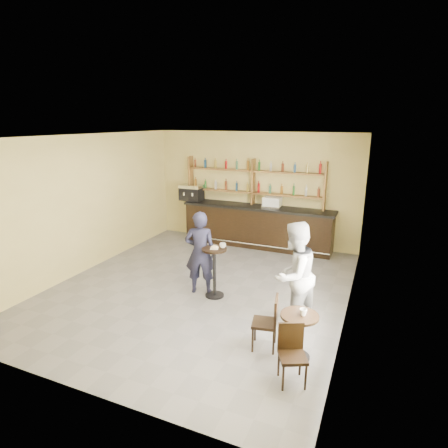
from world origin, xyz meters
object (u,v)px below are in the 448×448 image
at_px(man_main, 200,253).
at_px(chair_south, 293,356).
at_px(patron_second, 294,275).
at_px(cafe_table, 298,336).
at_px(pedestal_table, 215,272).
at_px(chair_west, 264,322).
at_px(bar_counter, 257,226).
at_px(pastry_case, 272,202).
at_px(espresso_machine, 192,192).

distance_m(man_main, chair_south, 3.21).
bearing_deg(patron_second, cafe_table, 42.39).
xyz_separation_m(pedestal_table, patron_second, (1.71, -0.47, 0.42)).
height_order(chair_west, chair_south, chair_west).
relative_size(pedestal_table, chair_south, 1.25).
xyz_separation_m(bar_counter, patron_second, (1.92, -3.86, 0.36)).
distance_m(pastry_case, man_main, 3.40).
distance_m(man_main, patron_second, 2.13).
relative_size(bar_counter, pastry_case, 8.82).
bearing_deg(pastry_case, chair_west, -69.05).
height_order(bar_counter, pedestal_table, bar_counter).
distance_m(chair_west, chair_south, 0.88).
height_order(bar_counter, pastry_case, pastry_case).
distance_m(espresso_machine, chair_south, 7.00).
height_order(pedestal_table, man_main, man_main).
xyz_separation_m(man_main, cafe_table, (2.37, -1.45, -0.51)).
bearing_deg(chair_west, pedestal_table, -143.43).
bearing_deg(patron_second, pastry_case, -135.10).
bearing_deg(espresso_machine, patron_second, -41.20).
distance_m(chair_west, patron_second, 1.03).
xyz_separation_m(cafe_table, patron_second, (-0.31, 0.92, 0.58)).
xyz_separation_m(man_main, chair_south, (2.42, -2.05, -0.46)).
relative_size(pedestal_table, man_main, 0.59).
bearing_deg(cafe_table, chair_west, 174.81).
height_order(cafe_table, chair_south, chair_south).
bearing_deg(chair_west, cafe_table, 73.58).
height_order(espresso_machine, pastry_case, espresso_machine).
height_order(man_main, cafe_table, man_main).
distance_m(pastry_case, chair_south, 5.76).
xyz_separation_m(espresso_machine, cafe_table, (4.33, -4.77, -1.04)).
bearing_deg(espresso_machine, man_main, -56.91).
relative_size(bar_counter, man_main, 2.46).
bearing_deg(pedestal_table, bar_counter, 93.55).
bearing_deg(man_main, espresso_machine, -77.32).
relative_size(cafe_table, chair_south, 0.87).
relative_size(chair_south, patron_second, 0.44).
distance_m(bar_counter, chair_south, 5.84).
xyz_separation_m(pastry_case, chair_south, (1.86, -5.37, -0.90)).
xyz_separation_m(bar_counter, pastry_case, (0.42, 0.00, 0.73)).
relative_size(man_main, chair_west, 1.98).
bearing_deg(man_main, pastry_case, -117.27).
bearing_deg(patron_second, pedestal_table, -81.81).
height_order(espresso_machine, pedestal_table, espresso_machine).
distance_m(pedestal_table, cafe_table, 2.46).
bearing_deg(pedestal_table, chair_south, -43.77).
relative_size(bar_counter, chair_south, 5.18).
height_order(pedestal_table, chair_west, pedestal_table).
bearing_deg(cafe_table, espresso_machine, 132.18).
distance_m(espresso_machine, chair_west, 6.12).
xyz_separation_m(pastry_case, pedestal_table, (-0.21, -3.39, -0.80)).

